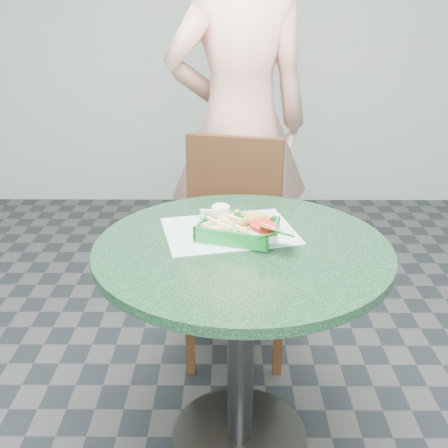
{
  "coord_description": "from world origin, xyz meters",
  "views": [
    {
      "loc": [
        -0.05,
        -1.44,
        1.44
      ],
      "look_at": [
        -0.06,
        0.1,
        0.79
      ],
      "focal_mm": 42.0,
      "sensor_mm": 36.0,
      "label": 1
    }
  ],
  "objects_px": {
    "cafe_table": "(242,298)",
    "crab_sandwich": "(252,225)",
    "dining_chair": "(234,232)",
    "sauce_ramekin": "(212,218)",
    "food_basket": "(237,238)",
    "diner_person": "(240,79)"
  },
  "relations": [
    {
      "from": "food_basket",
      "to": "diner_person",
      "type": "bearing_deg",
      "value": 88.54
    },
    {
      "from": "cafe_table",
      "to": "sauce_ramekin",
      "type": "relative_size",
      "value": 15.05
    },
    {
      "from": "cafe_table",
      "to": "sauce_ramekin",
      "type": "distance_m",
      "value": 0.28
    },
    {
      "from": "cafe_table",
      "to": "sauce_ramekin",
      "type": "xyz_separation_m",
      "value": [
        -0.1,
        0.13,
        0.22
      ]
    },
    {
      "from": "dining_chair",
      "to": "sauce_ramekin",
      "type": "distance_m",
      "value": 0.57
    },
    {
      "from": "diner_person",
      "to": "crab_sandwich",
      "type": "xyz_separation_m",
      "value": [
        0.02,
        -0.86,
        -0.34
      ]
    },
    {
      "from": "dining_chair",
      "to": "crab_sandwich",
      "type": "xyz_separation_m",
      "value": [
        0.05,
        -0.55,
        0.27
      ]
    },
    {
      "from": "dining_chair",
      "to": "diner_person",
      "type": "relative_size",
      "value": 0.41
    },
    {
      "from": "sauce_ramekin",
      "to": "dining_chair",
      "type": "bearing_deg",
      "value": 80.87
    },
    {
      "from": "diner_person",
      "to": "crab_sandwich",
      "type": "relative_size",
      "value": 20.12
    },
    {
      "from": "crab_sandwich",
      "to": "sauce_ramekin",
      "type": "height_order",
      "value": "crab_sandwich"
    },
    {
      "from": "diner_person",
      "to": "crab_sandwich",
      "type": "distance_m",
      "value": 0.93
    },
    {
      "from": "cafe_table",
      "to": "dining_chair",
      "type": "relative_size",
      "value": 0.97
    },
    {
      "from": "diner_person",
      "to": "food_basket",
      "type": "height_order",
      "value": "diner_person"
    },
    {
      "from": "cafe_table",
      "to": "crab_sandwich",
      "type": "height_order",
      "value": "crab_sandwich"
    },
    {
      "from": "diner_person",
      "to": "sauce_ramekin",
      "type": "height_order",
      "value": "diner_person"
    },
    {
      "from": "cafe_table",
      "to": "diner_person",
      "type": "relative_size",
      "value": 0.4
    },
    {
      "from": "sauce_ramekin",
      "to": "food_basket",
      "type": "bearing_deg",
      "value": -44.47
    },
    {
      "from": "food_basket",
      "to": "crab_sandwich",
      "type": "bearing_deg",
      "value": 30.93
    },
    {
      "from": "dining_chair",
      "to": "crab_sandwich",
      "type": "distance_m",
      "value": 0.61
    },
    {
      "from": "crab_sandwich",
      "to": "cafe_table",
      "type": "bearing_deg",
      "value": -112.28
    },
    {
      "from": "crab_sandwich",
      "to": "sauce_ramekin",
      "type": "relative_size",
      "value": 1.88
    }
  ]
}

